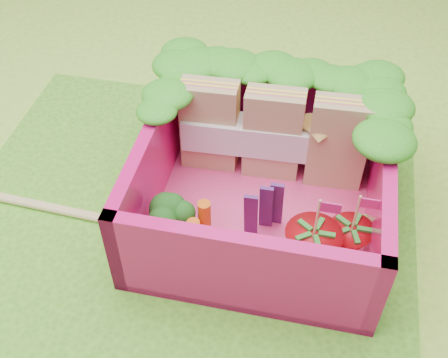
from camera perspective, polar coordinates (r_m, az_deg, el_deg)
ground at (r=3.16m, az=-4.79°, el=-6.07°), size 14.00×14.00×0.00m
placemat at (r=3.15m, az=-4.80°, el=-5.90°), size 2.60×2.60×0.03m
bento_floor at (r=3.21m, az=3.78°, el=-3.38°), size 1.30×1.30×0.05m
bento_box at (r=3.03m, az=4.00°, el=-0.28°), size 1.30×1.30×0.55m
lettuce_ruffle at (r=3.19m, az=5.76°, el=10.19°), size 1.43×0.83×0.11m
sandwich_stack at (r=3.22m, az=5.09°, el=4.50°), size 1.07×0.22×0.58m
broccoli at (r=2.95m, az=-5.66°, el=-3.61°), size 0.34×0.34×0.25m
carrot_sticks at (r=2.94m, az=-2.48°, el=-5.00°), size 0.10×0.18×0.27m
purple_wedges at (r=2.95m, az=4.14°, el=-3.03°), size 0.19×0.13×0.38m
strawberry_left at (r=2.85m, az=8.83°, el=-7.23°), size 0.28×0.28×0.52m
strawberry_right at (r=2.95m, az=12.57°, el=-6.28°), size 0.23×0.23×0.47m
snap_peas at (r=3.02m, az=9.83°, el=-7.08°), size 0.62×0.56×0.05m
chopsticks at (r=3.50m, az=-20.56°, el=-2.00°), size 2.00×0.15×0.04m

